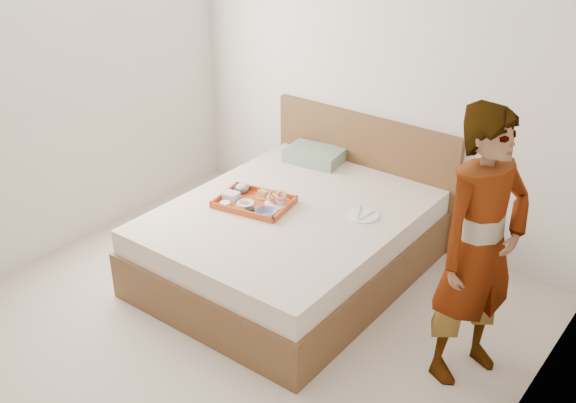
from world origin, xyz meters
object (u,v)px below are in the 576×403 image
(bed, at_px, (291,241))
(dinner_plate, at_px, (363,215))
(tray, at_px, (254,202))
(person, at_px, (480,249))

(bed, bearing_deg, dinner_plate, 25.98)
(bed, distance_m, tray, 0.40)
(bed, bearing_deg, tray, -157.19)
(bed, relative_size, dinner_plate, 9.05)
(dinner_plate, xyz_separation_m, person, (1.00, -0.42, 0.30))
(tray, height_order, person, person)
(tray, relative_size, dinner_plate, 2.35)
(dinner_plate, height_order, person, person)
(tray, relative_size, person, 0.31)
(dinner_plate, bearing_deg, bed, -154.02)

